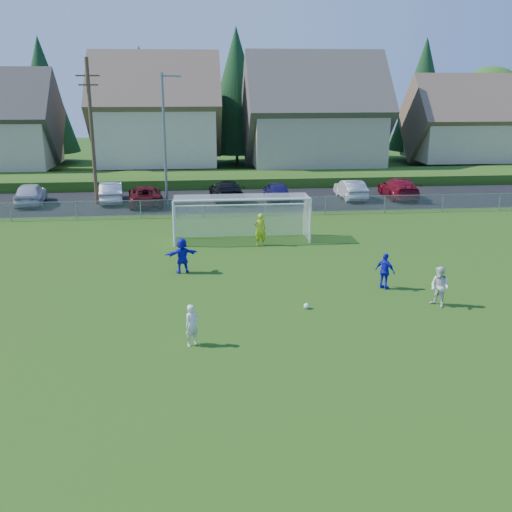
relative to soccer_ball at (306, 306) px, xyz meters
The scene contains 22 objects.
ground 5.61m from the soccer_ball, 107.61° to the right, with size 160.00×160.00×0.00m, color #193D0C.
asphalt_lot 22.22m from the soccer_ball, 94.38° to the left, with size 60.00×60.00×0.00m, color black.
grass_embankment 29.70m from the soccer_ball, 93.27° to the left, with size 70.00×6.00×0.80m, color #1E420F.
soccer_ball is the anchor object (origin of this frame).
player_white_a 5.28m from the soccer_ball, 146.66° to the right, with size 0.52×0.34×1.42m, color silver.
player_white_b 5.23m from the soccer_ball, ahead, with size 0.78×0.61×1.60m, color silver.
player_blue_a 4.24m from the soccer_ball, 27.99° to the left, with size 0.91×0.38×1.55m, color #1515CA.
player_blue_b 7.05m from the soccer_ball, 133.71° to the left, with size 1.51×0.48×1.63m, color #1515CA.
goalkeeper 9.51m from the soccer_ball, 94.75° to the left, with size 0.63×0.42×1.74m, color #B8D318.
car_a 27.13m from the soccer_ball, 125.74° to the left, with size 1.84×4.58×1.56m, color silver.
car_b 24.52m from the soccer_ball, 114.70° to the left, with size 1.56×4.47×1.47m, color #BABABA.
car_c 22.43m from the soccer_ball, 110.15° to the left, with size 2.27×4.92×1.37m, color #4C080F.
car_d 22.03m from the soccer_ball, 95.02° to the left, with size 2.09×5.14×1.49m, color black.
car_e 21.73m from the soccer_ball, 85.38° to the left, with size 1.67×4.16×1.42m, color #1B1650.
car_f 22.99m from the soccer_ball, 71.45° to the left, with size 1.49×4.28×1.41m, color #B2B2B2.
car_g 24.42m from the soccer_ball, 63.26° to the left, with size 2.08×5.11×1.48m, color maroon.
soccer_goal 10.94m from the soccer_ball, 99.00° to the left, with size 7.42×1.90×2.50m.
chainlink_fence 16.75m from the soccer_ball, 95.81° to the left, with size 52.06×0.06×1.20m.
streetlight 22.06m from the soccer_ball, 106.56° to the left, with size 1.38×0.18×9.00m.
utility_pole 24.89m from the soccer_ball, 117.34° to the left, with size 1.60×0.26×10.00m.
houses_row 37.81m from the soccer_ball, 89.57° to the left, with size 53.90×11.45×13.27m.
tree_row 43.92m from the soccer_ball, 90.86° to the left, with size 65.98×12.36×13.80m.
Camera 1 is at (-2.42, -15.99, 8.48)m, focal length 42.00 mm.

